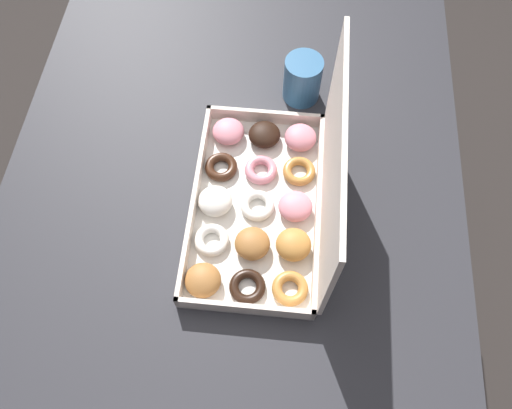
{
  "coord_description": "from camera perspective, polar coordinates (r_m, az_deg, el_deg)",
  "views": [
    {
      "loc": [
        0.44,
        0.09,
        1.57
      ],
      "look_at": [
        0.03,
        0.05,
        0.75
      ],
      "focal_mm": 35.0,
      "sensor_mm": 36.0,
      "label": 1
    }
  ],
  "objects": [
    {
      "name": "donut_box",
      "position": [
        0.89,
        1.95,
        0.95
      ],
      "size": [
        0.4,
        0.24,
        0.29
      ],
      "color": "silver",
      "rests_on": "dining_table"
    },
    {
      "name": "dining_table",
      "position": [
        1.04,
        -2.64,
        -0.97
      ],
      "size": [
        1.18,
        0.88,
        0.73
      ],
      "color": "#2D2D33",
      "rests_on": "ground_plane"
    },
    {
      "name": "coffee_mug",
      "position": [
        1.05,
        5.34,
        14.13
      ],
      "size": [
        0.08,
        0.08,
        0.1
      ],
      "color": "teal",
      "rests_on": "dining_table"
    },
    {
      "name": "ground_plane",
      "position": [
        1.63,
        -1.71,
        -10.73
      ],
      "size": [
        8.0,
        8.0,
        0.0
      ],
      "primitive_type": "plane",
      "color": "#2D2826"
    }
  ]
}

